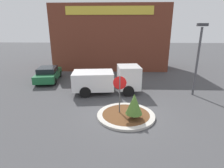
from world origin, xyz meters
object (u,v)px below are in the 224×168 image
Objects in this scene: utility_truck at (107,79)px; light_pole at (198,54)px; stop_sign at (120,88)px; parked_sedan_green at (48,74)px.

utility_truck is 6.99m from light_pole.
light_pole is at bearing 31.63° from stop_sign.
stop_sign reaches higher than parked_sedan_green.
stop_sign is at bearing -148.37° from light_pole.
stop_sign is at bearing -82.33° from utility_truck.
parked_sedan_green is 0.89× the size of light_pole.
light_pole is (5.73, 3.53, 1.51)m from stop_sign.
parked_sedan_green is at bearing 135.21° from stop_sign.
parked_sedan_green is at bearing 165.17° from light_pole.
stop_sign is 0.44× the size of utility_truck.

